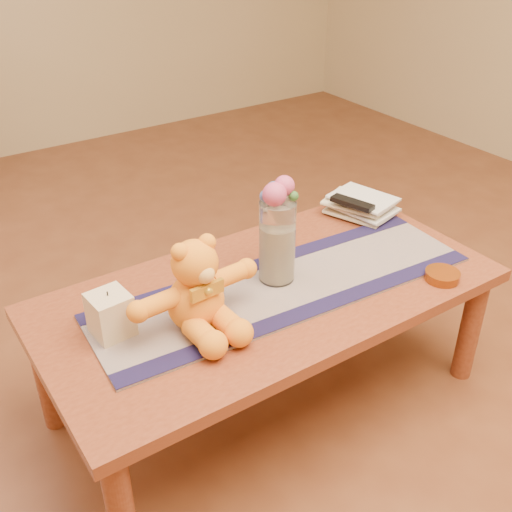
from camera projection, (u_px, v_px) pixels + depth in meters
floor at (268, 396)px, 2.09m from camera, size 5.50×5.50×0.00m
coffee_table_top at (269, 293)px, 1.87m from camera, size 1.40×0.70×0.04m
table_leg_fl at (121, 510)px, 1.48m from camera, size 0.07×0.07×0.41m
table_leg_fr at (470, 328)px, 2.09m from camera, size 0.07×0.07×0.41m
table_leg_bl at (46, 374)px, 1.89m from camera, size 0.07×0.07×0.41m
table_leg_br at (356, 255)px, 2.50m from camera, size 0.07×0.07×0.41m
persian_runner at (285, 286)px, 1.86m from camera, size 1.22×0.42×0.01m
runner_border_near at (313, 309)px, 1.75m from camera, size 1.20×0.13×0.00m
runner_border_far at (261, 263)px, 1.97m from camera, size 1.20×0.13×0.00m
teddy_bear at (195, 284)px, 1.64m from camera, size 0.39×0.32×0.25m
pillar_candle at (111, 314)px, 1.63m from camera, size 0.11×0.11×0.12m
candle_wick at (107, 294)px, 1.60m from camera, size 0.00×0.00×0.01m
glass_vase at (277, 242)px, 1.83m from camera, size 0.11×0.11×0.26m
potpourri_fill at (277, 253)px, 1.85m from camera, size 0.09×0.09×0.18m
rose_left at (275, 194)px, 1.73m from camera, size 0.07×0.07×0.07m
rose_right at (284, 186)px, 1.75m from camera, size 0.06×0.06×0.06m
blue_flower_back at (274, 189)px, 1.78m from camera, size 0.04×0.04×0.04m
blue_flower_side at (266, 196)px, 1.75m from camera, size 0.04×0.04×0.04m
leaf_sprig at (293, 196)px, 1.76m from camera, size 0.03×0.03×0.03m
bronze_ball at (206, 289)px, 1.79m from camera, size 0.07×0.07×0.06m
book_bottom at (348, 221)px, 2.22m from camera, size 0.23×0.27×0.02m
book_lower at (350, 216)px, 2.21m from camera, size 0.21×0.25×0.02m
book_upper at (348, 212)px, 2.19m from camera, size 0.24×0.27×0.02m
book_top at (351, 206)px, 2.19m from camera, size 0.21×0.26×0.02m
tv_remote at (352, 203)px, 2.17m from camera, size 0.09×0.17×0.02m
amber_dish at (442, 276)px, 1.89m from camera, size 0.11×0.11×0.03m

